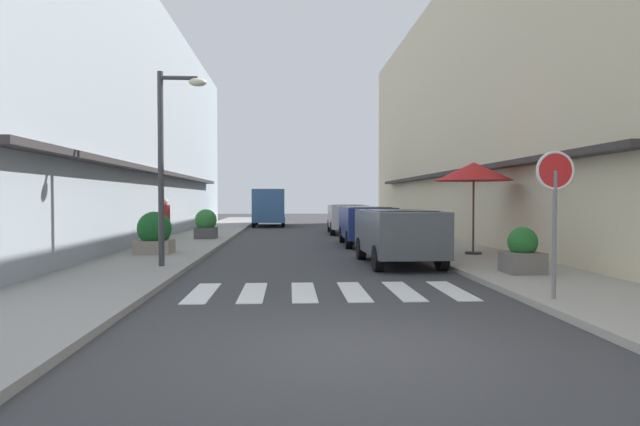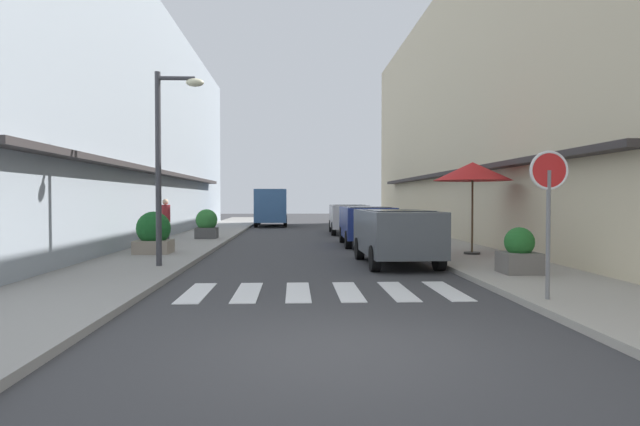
% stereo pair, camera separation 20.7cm
% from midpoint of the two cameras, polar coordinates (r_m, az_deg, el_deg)
% --- Properties ---
extents(ground_plane, '(84.04, 84.04, 0.00)m').
position_cam_midpoint_polar(ground_plane, '(21.52, -1.58, -3.19)').
color(ground_plane, '#38383A').
extents(sidewalk_left, '(2.83, 53.48, 0.12)m').
position_cam_midpoint_polar(sidewalk_left, '(21.87, -13.83, -3.00)').
color(sidewalk_left, gray).
rests_on(sidewalk_left, ground_plane).
extents(sidewalk_right, '(2.83, 53.48, 0.12)m').
position_cam_midpoint_polar(sidewalk_right, '(22.15, 10.51, -2.92)').
color(sidewalk_right, '#9E998E').
rests_on(sidewalk_right, ground_plane).
extents(building_row_left, '(5.50, 36.38, 9.95)m').
position_cam_midpoint_polar(building_row_left, '(23.92, -22.88, 9.11)').
color(building_row_left, '#939EA8').
rests_on(building_row_left, ground_plane).
extents(building_row_right, '(5.50, 36.38, 11.22)m').
position_cam_midpoint_polar(building_row_right, '(24.47, 19.14, 10.47)').
color(building_row_right, beige).
rests_on(building_row_right, ground_plane).
extents(crosswalk, '(5.20, 2.20, 0.01)m').
position_cam_midpoint_polar(crosswalk, '(10.32, 0.34, -8.32)').
color(crosswalk, silver).
rests_on(crosswalk, ground_plane).
extents(parked_car_near, '(1.88, 4.00, 1.47)m').
position_cam_midpoint_polar(parked_car_near, '(14.52, 7.88, -1.84)').
color(parked_car_near, '#4C5156').
rests_on(parked_car_near, ground_plane).
extents(parked_car_mid, '(1.85, 4.11, 1.47)m').
position_cam_midpoint_polar(parked_car_mid, '(20.38, 4.63, -0.86)').
color(parked_car_mid, navy).
rests_on(parked_car_mid, ground_plane).
extents(parked_car_far, '(1.90, 4.13, 1.47)m').
position_cam_midpoint_polar(parked_car_far, '(27.15, 2.64, -0.26)').
color(parked_car_far, silver).
rests_on(parked_car_far, ground_plane).
extents(delivery_van, '(2.06, 5.42, 2.37)m').
position_cam_midpoint_polar(delivery_van, '(34.90, -5.57, 0.92)').
color(delivery_van, '#33598C').
rests_on(delivery_van, ground_plane).
extents(round_street_sign, '(0.65, 0.07, 2.44)m').
position_cam_midpoint_polar(round_street_sign, '(9.61, 23.03, 2.67)').
color(round_street_sign, slate).
rests_on(round_street_sign, sidewalk_right).
extents(street_lamp, '(1.19, 0.28, 4.74)m').
position_cam_midpoint_polar(street_lamp, '(13.76, -16.07, 6.85)').
color(street_lamp, '#38383D').
rests_on(street_lamp, sidewalk_left).
extents(cafe_umbrella, '(2.31, 2.31, 2.73)m').
position_cam_midpoint_polar(cafe_umbrella, '(16.67, 15.60, 4.20)').
color(cafe_umbrella, '#262626').
rests_on(cafe_umbrella, sidewalk_right).
extents(planter_corner, '(0.80, 0.80, 1.02)m').
position_cam_midpoint_polar(planter_corner, '(12.76, 20.19, -3.94)').
color(planter_corner, slate).
rests_on(planter_corner, sidewalk_right).
extents(planter_midblock, '(1.04, 1.04, 1.26)m').
position_cam_midpoint_polar(planter_midblock, '(17.02, -17.43, -2.10)').
color(planter_midblock, gray).
rests_on(planter_midblock, sidewalk_left).
extents(planter_far, '(0.90, 0.90, 1.21)m').
position_cam_midpoint_polar(planter_far, '(22.87, -12.22, -1.16)').
color(planter_far, '#4C4C4C').
rests_on(planter_far, sidewalk_left).
extents(pedestrian_walking_near, '(0.34, 0.34, 1.64)m').
position_cam_midpoint_polar(pedestrian_walking_near, '(20.48, -16.31, -0.74)').
color(pedestrian_walking_near, '#282B33').
rests_on(pedestrian_walking_near, sidewalk_left).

